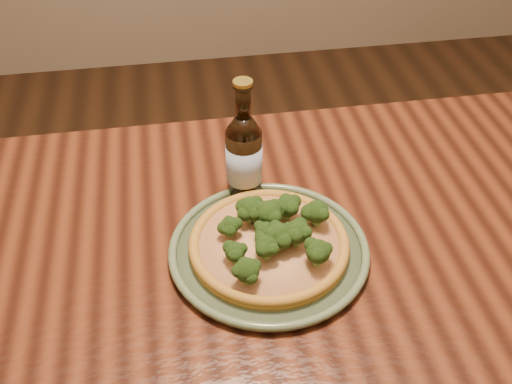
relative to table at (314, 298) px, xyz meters
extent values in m
cube|color=#4F2211|center=(0.00, 0.00, 0.07)|extent=(1.60, 0.90, 0.04)
cylinder|color=#556646|center=(-0.08, 0.03, 0.10)|extent=(0.30, 0.30, 0.01)
torus|color=#556646|center=(-0.08, 0.03, 0.11)|extent=(0.33, 0.33, 0.01)
torus|color=#556646|center=(-0.08, 0.03, 0.10)|extent=(0.26, 0.26, 0.01)
cylinder|color=#B07C27|center=(-0.08, 0.03, 0.11)|extent=(0.26, 0.26, 0.01)
torus|color=#B07C27|center=(-0.08, 0.03, 0.12)|extent=(0.26, 0.26, 0.02)
cylinder|color=beige|center=(-0.08, 0.03, 0.12)|extent=(0.23, 0.23, 0.01)
sphere|color=#30531A|center=(-0.12, -0.05, 0.15)|extent=(0.04, 0.04, 0.04)
sphere|color=#30531A|center=(-0.07, 0.07, 0.15)|extent=(0.05, 0.05, 0.04)
sphere|color=#30531A|center=(-0.06, 0.01, 0.15)|extent=(0.05, 0.05, 0.04)
sphere|color=#30531A|center=(-0.14, 0.05, 0.14)|extent=(0.03, 0.03, 0.03)
sphere|color=#30531A|center=(-0.08, 0.03, 0.14)|extent=(0.04, 0.04, 0.03)
sphere|color=#30531A|center=(-0.14, -0.01, 0.15)|extent=(0.04, 0.04, 0.03)
sphere|color=#30531A|center=(0.01, 0.06, 0.15)|extent=(0.06, 0.06, 0.04)
sphere|color=#30531A|center=(-0.03, 0.02, 0.15)|extent=(0.05, 0.05, 0.04)
sphere|color=#30531A|center=(-0.09, 0.00, 0.15)|extent=(0.05, 0.05, 0.04)
sphere|color=#30531A|center=(-0.04, 0.08, 0.15)|extent=(0.05, 0.05, 0.04)
sphere|color=#30531A|center=(-0.01, -0.03, 0.15)|extent=(0.04, 0.04, 0.04)
sphere|color=#30531A|center=(-0.10, 0.08, 0.15)|extent=(0.06, 0.06, 0.04)
cylinder|color=black|center=(-0.09, 0.19, 0.16)|extent=(0.06, 0.06, 0.14)
cone|color=black|center=(-0.09, 0.19, 0.25)|extent=(0.06, 0.06, 0.03)
cylinder|color=black|center=(-0.09, 0.19, 0.29)|extent=(0.03, 0.03, 0.06)
torus|color=black|center=(-0.09, 0.19, 0.32)|extent=(0.03, 0.03, 0.01)
cylinder|color=#A58C33|center=(-0.09, 0.19, 0.33)|extent=(0.03, 0.03, 0.01)
cylinder|color=#A4B2C6|center=(-0.09, 0.19, 0.17)|extent=(0.07, 0.07, 0.07)
camera|label=1|loc=(-0.21, -0.65, 0.82)|focal=42.00mm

